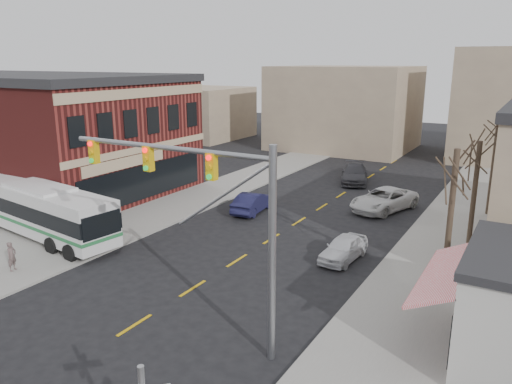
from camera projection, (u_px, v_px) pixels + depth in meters
ground at (98, 349)px, 19.11m from camera, size 160.00×160.00×0.00m
sidewalk_west at (204, 196)px, 40.43m from camera, size 5.00×60.00×0.12m
sidewalk_east at (450, 236)px, 31.22m from camera, size 5.00×60.00×0.12m
brick_building at (16, 129)px, 44.34m from camera, size 30.40×15.40×9.60m
tree_east_a at (450, 220)px, 23.16m from camera, size 0.28×0.28×6.75m
tree_east_b at (474, 196)px, 28.09m from camera, size 0.28×0.28×6.30m
tree_east_c at (493, 164)px, 34.57m from camera, size 0.28×0.28×7.20m
transit_bus at (42, 210)px, 30.73m from camera, size 12.49×4.26×3.15m
traffic_signal_mast at (210, 200)px, 18.34m from camera, size 9.39×0.30×8.00m
car_a at (344, 248)px, 27.49m from camera, size 1.87×4.04×1.34m
car_b at (252, 202)px, 36.14m from camera, size 2.03×4.57×1.46m
car_c at (384, 200)px, 36.53m from camera, size 4.37×6.37×1.62m
car_d at (354, 174)px, 44.94m from camera, size 3.79×5.89×1.59m
pedestrian_near at (12, 256)px, 25.75m from camera, size 0.51×0.64×1.55m
pedestrian_far at (66, 222)px, 30.93m from camera, size 1.00×1.06×1.72m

